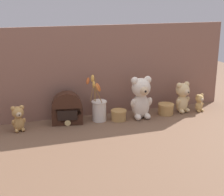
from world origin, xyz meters
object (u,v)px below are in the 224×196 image
object	(u,v)px
teddy_bear_medium	(183,97)
decorative_tin_short	(119,115)
teddy_bear_small	(18,118)
teddy_bear_tiny	(199,102)
decorative_tin_tall	(166,109)
vintage_radio	(67,110)
flower_vase	(99,108)
teddy_bear_large	(141,97)

from	to	relation	value
teddy_bear_medium	decorative_tin_short	size ratio (longest dim) A/B	2.09
teddy_bear_medium	teddy_bear_small	size ratio (longest dim) A/B	1.34
teddy_bear_tiny	decorative_tin_tall	world-z (taller)	teddy_bear_tiny
teddy_bear_medium	decorative_tin_tall	size ratio (longest dim) A/B	1.97
teddy_bear_small	vintage_radio	bearing A→B (deg)	6.22
teddy_bear_small	vintage_radio	xyz separation A→B (m)	(0.32, 0.03, 0.01)
flower_vase	decorative_tin_short	world-z (taller)	flower_vase
teddy_bear_large	teddy_bear_tiny	xyz separation A→B (m)	(0.46, -0.01, -0.08)
teddy_bear_small	vintage_radio	distance (m)	0.32
teddy_bear_small	decorative_tin_tall	distance (m)	1.03
decorative_tin_short	vintage_radio	bearing A→B (deg)	171.62
decorative_tin_tall	decorative_tin_short	size ratio (longest dim) A/B	1.06
decorative_tin_tall	teddy_bear_large	bearing A→B (deg)	-175.82
teddy_bear_large	vintage_radio	xyz separation A→B (m)	(-0.51, 0.05, -0.06)
teddy_bear_large	flower_vase	bearing A→B (deg)	172.10
teddy_bear_medium	teddy_bear_tiny	size ratio (longest dim) A/B	1.68
teddy_bear_tiny	decorative_tin_short	bearing A→B (deg)	179.18
teddy_bear_large	teddy_bear_small	bearing A→B (deg)	178.62
teddy_bear_large	teddy_bear_medium	world-z (taller)	teddy_bear_large
teddy_bear_large	teddy_bear_medium	xyz separation A→B (m)	(0.34, 0.02, -0.04)
vintage_radio	flower_vase	bearing A→B (deg)	-3.65
flower_vase	teddy_bear_large	bearing A→B (deg)	-7.90
teddy_bear_medium	decorative_tin_tall	bearing A→B (deg)	-175.90
flower_vase	decorative_tin_short	distance (m)	0.15
decorative_tin_tall	decorative_tin_short	distance (m)	0.36
teddy_bear_large	teddy_bear_small	world-z (taller)	teddy_bear_large
decorative_tin_tall	flower_vase	bearing A→B (deg)	177.01
flower_vase	vintage_radio	bearing A→B (deg)	176.35
teddy_bear_small	teddy_bear_tiny	size ratio (longest dim) A/B	1.25
teddy_bear_large	flower_vase	world-z (taller)	flower_vase
flower_vase	teddy_bear_tiny	bearing A→B (deg)	-3.51
flower_vase	decorative_tin_tall	world-z (taller)	flower_vase
vintage_radio	decorative_tin_short	world-z (taller)	vintage_radio
teddy_bear_small	flower_vase	size ratio (longest dim) A/B	0.52
decorative_tin_short	teddy_bear_medium	bearing A→B (deg)	2.44
teddy_bear_large	decorative_tin_tall	size ratio (longest dim) A/B	2.58
teddy_bear_tiny	teddy_bear_large	bearing A→B (deg)	179.29
vintage_radio	decorative_tin_tall	distance (m)	0.71
teddy_bear_large	teddy_bear_tiny	bearing A→B (deg)	-0.71
flower_vase	decorative_tin_tall	distance (m)	0.50
teddy_bear_small	flower_vase	world-z (taller)	flower_vase
teddy_bear_tiny	decorative_tin_tall	distance (m)	0.26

